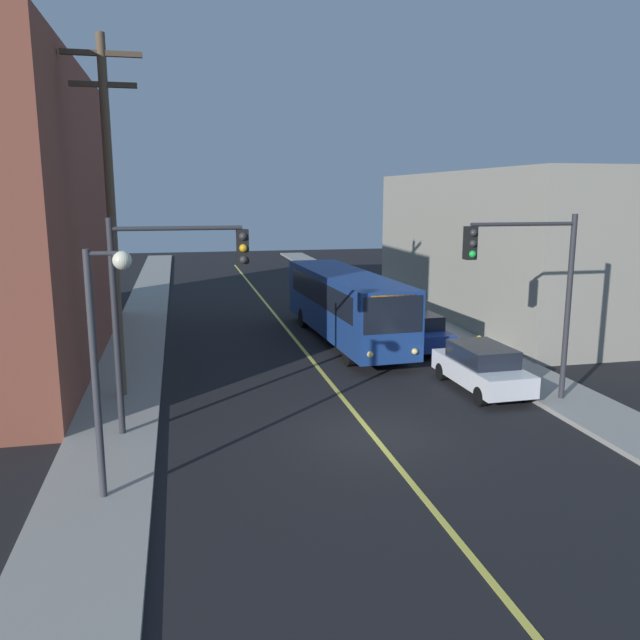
# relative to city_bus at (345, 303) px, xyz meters

# --- Properties ---
(ground_plane) EXTENTS (120.00, 120.00, 0.00)m
(ground_plane) POSITION_rel_city_bus_xyz_m (-2.20, -11.57, -1.82)
(ground_plane) COLOR black
(sidewalk_left) EXTENTS (2.50, 90.00, 0.15)m
(sidewalk_left) POSITION_rel_city_bus_xyz_m (-9.45, -1.57, -1.74)
(sidewalk_left) COLOR gray
(sidewalk_left) RESTS_ON ground
(sidewalk_right) EXTENTS (2.50, 90.00, 0.15)m
(sidewalk_right) POSITION_rel_city_bus_xyz_m (5.05, -1.57, -1.74)
(sidewalk_right) COLOR gray
(sidewalk_right) RESTS_ON ground
(lane_stripe_center) EXTENTS (0.16, 60.00, 0.01)m
(lane_stripe_center) POSITION_rel_city_bus_xyz_m (-2.20, 3.43, -1.81)
(lane_stripe_center) COLOR #D8CC4C
(lane_stripe_center) RESTS_ON ground
(building_right_warehouse) EXTENTS (12.00, 19.95, 7.89)m
(building_right_warehouse) POSITION_rel_city_bus_xyz_m (12.29, 3.91, 2.13)
(building_right_warehouse) COLOR gray
(building_right_warehouse) RESTS_ON ground
(city_bus) EXTENTS (3.12, 12.24, 3.20)m
(city_bus) POSITION_rel_city_bus_xyz_m (0.00, 0.00, 0.00)
(city_bus) COLOR navy
(city_bus) RESTS_ON ground
(parked_car_white) EXTENTS (1.90, 4.44, 1.62)m
(parked_car_white) POSITION_rel_city_bus_xyz_m (2.74, -8.36, -0.98)
(parked_car_white) COLOR silver
(parked_car_white) RESTS_ON ground
(parked_car_blue) EXTENTS (1.97, 4.47, 1.62)m
(parked_car_blue) POSITION_rel_city_bus_xyz_m (2.69, -2.15, -0.98)
(parked_car_blue) COLOR navy
(parked_car_blue) RESTS_ON ground
(parked_car_green) EXTENTS (1.95, 4.46, 1.62)m
(parked_car_green) POSITION_rel_city_bus_xyz_m (2.67, 6.32, -0.98)
(parked_car_green) COLOR #196038
(parked_car_green) RESTS_ON ground
(utility_pole_near) EXTENTS (2.40, 0.28, 11.39)m
(utility_pole_near) POSITION_rel_city_bus_xyz_m (-9.43, -6.59, 4.55)
(utility_pole_near) COLOR brown
(utility_pole_near) RESTS_ON sidewalk_left
(traffic_signal_left_corner) EXTENTS (3.75, 0.48, 6.00)m
(traffic_signal_left_corner) POSITION_rel_city_bus_xyz_m (-7.61, -10.26, 2.49)
(traffic_signal_left_corner) COLOR #2D2D33
(traffic_signal_left_corner) RESTS_ON sidewalk_left
(traffic_signal_right_corner) EXTENTS (3.75, 0.48, 6.00)m
(traffic_signal_right_corner) POSITION_rel_city_bus_xyz_m (3.21, -10.12, 2.49)
(traffic_signal_right_corner) COLOR #2D2D33
(traffic_signal_right_corner) RESTS_ON sidewalk_right
(street_lamp_left) EXTENTS (0.98, 0.40, 5.50)m
(street_lamp_left) POSITION_rel_city_bus_xyz_m (-9.03, -14.12, 1.92)
(street_lamp_left) COLOR #38383D
(street_lamp_left) RESTS_ON sidewalk_left
(fire_hydrant) EXTENTS (0.44, 0.26, 0.84)m
(fire_hydrant) POSITION_rel_city_bus_xyz_m (4.65, -4.30, -1.23)
(fire_hydrant) COLOR red
(fire_hydrant) RESTS_ON sidewalk_right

